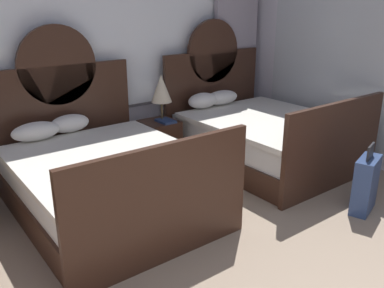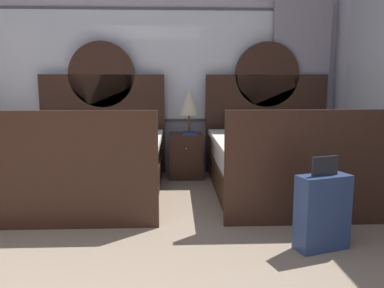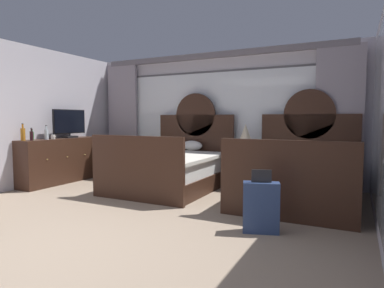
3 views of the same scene
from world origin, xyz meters
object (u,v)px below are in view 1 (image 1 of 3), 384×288
at_px(bed_near_window, 103,177).
at_px(suitcase_on_floor, 365,184).
at_px(bed_near_mirror, 260,135).
at_px(table_lamp_on_nightstand, 161,89).
at_px(nightstand_between_beds, 160,143).
at_px(book_on_nightstand, 166,121).

distance_m(bed_near_window, suitcase_on_floor, 2.70).
distance_m(bed_near_mirror, table_lamp_on_nightstand, 1.47).
bearing_deg(suitcase_on_floor, bed_near_window, 142.46).
xyz_separation_m(bed_near_window, bed_near_mirror, (2.31, 0.00, 0.00)).
bearing_deg(suitcase_on_floor, table_lamp_on_nightstand, 111.46).
distance_m(bed_near_mirror, suitcase_on_floor, 1.66).
height_order(nightstand_between_beds, book_on_nightstand, book_on_nightstand).
relative_size(bed_near_window, book_on_nightstand, 8.51).
bearing_deg(table_lamp_on_nightstand, suitcase_on_floor, -68.54).
relative_size(nightstand_between_beds, table_lamp_on_nightstand, 0.99).
bearing_deg(bed_near_mirror, nightstand_between_beds, 147.74).
bearing_deg(bed_near_window, suitcase_on_floor, -37.54).
relative_size(bed_near_mirror, nightstand_between_beds, 3.69).
xyz_separation_m(table_lamp_on_nightstand, book_on_nightstand, (-0.00, -0.09, -0.40)).
bearing_deg(book_on_nightstand, bed_near_mirror, -29.94).
height_order(bed_near_mirror, suitcase_on_floor, bed_near_mirror).
distance_m(nightstand_between_beds, suitcase_on_floor, 2.57).
bearing_deg(book_on_nightstand, suitcase_on_floor, -67.68).
bearing_deg(bed_near_mirror, suitcase_on_floor, -95.81).
relative_size(nightstand_between_beds, suitcase_on_floor, 0.82).
height_order(bed_near_mirror, book_on_nightstand, bed_near_mirror).
bearing_deg(table_lamp_on_nightstand, bed_near_mirror, -33.46).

